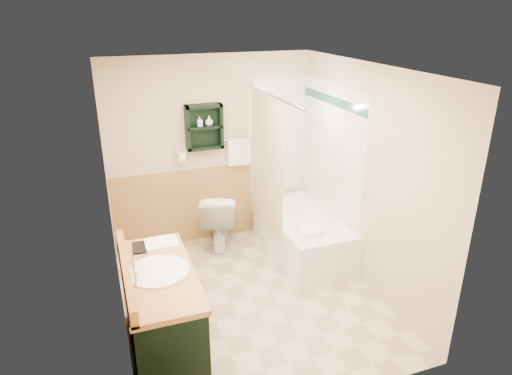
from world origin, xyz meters
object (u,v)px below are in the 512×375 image
at_px(wall_shelf, 204,127).
at_px(vanity_book, 131,239).
at_px(toilet, 219,220).
at_px(soap_bottle_b, 209,122).
at_px(bathtub, 303,235).
at_px(hair_dryer, 181,156).
at_px(soap_bottle_a, 200,124).
at_px(vanity, 162,313).

xyz_separation_m(wall_shelf, vanity_book, (-1.06, -1.46, -0.60)).
bearing_deg(toilet, soap_bottle_b, -61.65).
xyz_separation_m(bathtub, soap_bottle_b, (-0.96, 0.74, 1.35)).
xyz_separation_m(toilet, soap_bottle_b, (-0.04, 0.19, 1.23)).
distance_m(wall_shelf, hair_dryer, 0.46).
bearing_deg(soap_bottle_a, vanity, -113.70).
xyz_separation_m(hair_dryer, vanity, (-0.59, -1.95, -0.78)).
bearing_deg(wall_shelf, toilet, -63.64).
relative_size(wall_shelf, soap_bottle_a, 4.60).
xyz_separation_m(vanity_book, soap_bottle_b, (1.12, 1.45, 0.66)).
bearing_deg(soap_bottle_a, soap_bottle_b, 0.00).
relative_size(toilet, soap_bottle_a, 6.44).
xyz_separation_m(wall_shelf, vanity, (-0.89, -1.92, -1.13)).
bearing_deg(vanity, toilet, 60.04).
distance_m(wall_shelf, vanity, 2.40).
xyz_separation_m(wall_shelf, toilet, (0.10, -0.20, -1.17)).
distance_m(vanity, bathtub, 2.26).
xyz_separation_m(bathtub, toilet, (-0.93, 0.54, 0.12)).
relative_size(vanity, soap_bottle_a, 11.00).
bearing_deg(wall_shelf, soap_bottle_b, -4.57).
bearing_deg(vanity_book, hair_dryer, 67.02).
height_order(wall_shelf, bathtub, wall_shelf).
distance_m(hair_dryer, toilet, 0.94).
xyz_separation_m(hair_dryer, bathtub, (1.33, -0.77, -0.94)).
height_order(hair_dryer, soap_bottle_b, soap_bottle_b).
xyz_separation_m(bathtub, soap_bottle_a, (-1.08, 0.74, 1.33)).
height_order(toilet, vanity_book, vanity_book).
bearing_deg(hair_dryer, soap_bottle_b, -4.73).
xyz_separation_m(toilet, soap_bottle_a, (-0.15, 0.19, 1.22)).
xyz_separation_m(wall_shelf, hair_dryer, (-0.30, 0.02, -0.35)).
bearing_deg(vanity_book, bathtub, 23.09).
height_order(vanity_book, soap_bottle_b, soap_bottle_b).
height_order(hair_dryer, toilet, hair_dryer).
relative_size(vanity_book, soap_bottle_a, 1.87).
bearing_deg(soap_bottle_a, bathtub, -34.32).
height_order(toilet, soap_bottle_a, soap_bottle_a).
distance_m(bathtub, soap_bottle_a, 1.86).
distance_m(wall_shelf, soap_bottle_b, 0.09).
distance_m(hair_dryer, soap_bottle_b, 0.55).
distance_m(wall_shelf, bathtub, 1.81).
bearing_deg(soap_bottle_b, bathtub, -37.43).
bearing_deg(hair_dryer, bathtub, -30.06).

